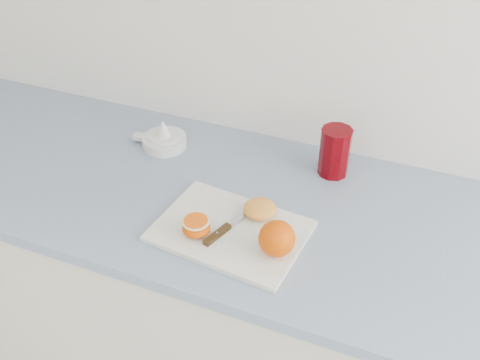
# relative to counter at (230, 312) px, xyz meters

# --- Properties ---
(counter) EXTENTS (2.39, 0.64, 0.89)m
(counter) POSITION_rel_counter_xyz_m (0.00, 0.00, 0.00)
(counter) COLOR silver
(counter) RESTS_ON ground
(cutting_board) EXTENTS (0.35, 0.27, 0.01)m
(cutting_board) POSITION_rel_counter_xyz_m (0.06, -0.12, 0.45)
(cutting_board) COLOR silver
(cutting_board) RESTS_ON counter
(whole_orange) EXTENTS (0.08, 0.08, 0.08)m
(whole_orange) POSITION_rel_counter_xyz_m (0.18, -0.15, 0.50)
(whole_orange) COLOR #F26400
(whole_orange) RESTS_ON cutting_board
(half_orange) EXTENTS (0.06, 0.06, 0.04)m
(half_orange) POSITION_rel_counter_xyz_m (-0.01, -0.17, 0.48)
(half_orange) COLOR #F26400
(half_orange) RESTS_ON cutting_board
(squeezed_shell) EXTENTS (0.08, 0.08, 0.03)m
(squeezed_shell) POSITION_rel_counter_xyz_m (0.10, -0.05, 0.47)
(squeezed_shell) COLOR orange
(squeezed_shell) RESTS_ON cutting_board
(paring_knife) EXTENTS (0.07, 0.18, 0.01)m
(paring_knife) POSITION_rel_counter_xyz_m (0.05, -0.14, 0.46)
(paring_knife) COLOR #3F2A12
(paring_knife) RESTS_ON cutting_board
(citrus_juicer) EXTENTS (0.16, 0.12, 0.08)m
(citrus_juicer) POSITION_rel_counter_xyz_m (-0.25, 0.14, 0.47)
(citrus_juicer) COLOR white
(citrus_juicer) RESTS_ON counter
(red_tumbler) EXTENTS (0.08, 0.08, 0.13)m
(red_tumbler) POSITION_rel_counter_xyz_m (0.21, 0.19, 0.50)
(red_tumbler) COLOR #5C0006
(red_tumbler) RESTS_ON counter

